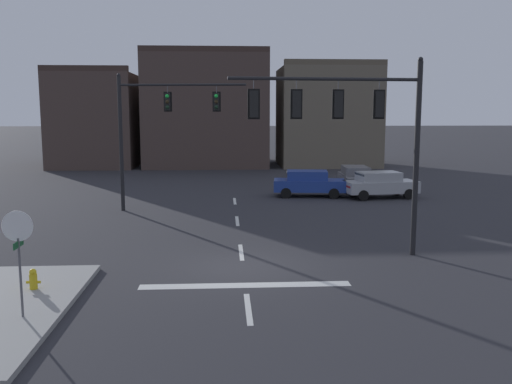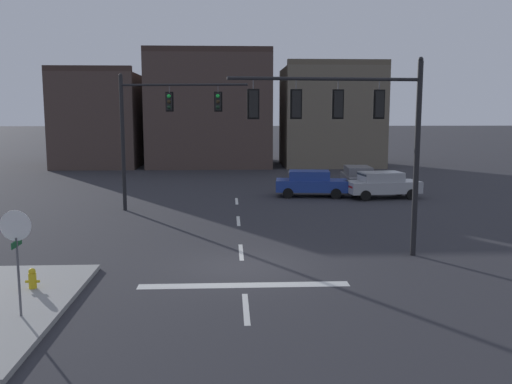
% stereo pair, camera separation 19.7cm
% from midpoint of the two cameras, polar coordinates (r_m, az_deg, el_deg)
% --- Properties ---
extents(ground_plane, '(400.00, 400.00, 0.00)m').
position_cam_midpoint_polar(ground_plane, '(18.79, -1.66, -7.78)').
color(ground_plane, '#2B2B30').
extents(stop_bar_paint, '(6.40, 0.50, 0.01)m').
position_cam_midpoint_polar(stop_bar_paint, '(16.87, -1.45, -9.64)').
color(stop_bar_paint, silver).
rests_on(stop_bar_paint, ground).
extents(lane_centreline, '(0.16, 26.40, 0.01)m').
position_cam_midpoint_polar(lane_centreline, '(20.72, -1.82, -6.24)').
color(lane_centreline, silver).
rests_on(lane_centreline, ground).
extents(signal_mast_near_side, '(6.87, 0.71, 7.11)m').
position_cam_midpoint_polar(signal_mast_near_side, '(19.68, 9.92, 7.25)').
color(signal_mast_near_side, black).
rests_on(signal_mast_near_side, ground).
extents(signal_mast_far_side, '(6.67, 1.00, 7.19)m').
position_cam_midpoint_polar(signal_mast_far_side, '(29.30, -10.60, 7.40)').
color(signal_mast_far_side, black).
rests_on(signal_mast_far_side, ground).
extents(stop_sign, '(0.76, 0.64, 2.83)m').
position_cam_midpoint_polar(stop_sign, '(14.68, -23.78, -4.41)').
color(stop_sign, '#56565B').
rests_on(stop_sign, ground).
extents(car_lot_nearside, '(2.13, 4.54, 1.61)m').
position_cam_midpoint_polar(car_lot_nearside, '(37.44, 10.14, 1.47)').
color(car_lot_nearside, slate).
rests_on(car_lot_nearside, ground).
extents(car_lot_middle, '(4.60, 2.32, 1.61)m').
position_cam_midpoint_polar(car_lot_middle, '(34.34, 5.33, 0.96)').
color(car_lot_middle, navy).
rests_on(car_lot_middle, ground).
extents(car_lot_farside, '(4.61, 2.36, 1.61)m').
position_cam_midpoint_polar(car_lot_farside, '(34.38, 12.57, 0.81)').
color(car_lot_farside, '#9EA0A5').
rests_on(car_lot_farside, ground).
extents(fire_hydrant, '(0.40, 0.30, 0.75)m').
position_cam_midpoint_polar(fire_hydrant, '(17.28, -22.37, -8.71)').
color(fire_hydrant, gold).
rests_on(fire_hydrant, ground).
extents(building_row, '(31.02, 12.65, 11.03)m').
position_cam_midpoint_polar(building_row, '(55.71, -5.45, 7.91)').
color(building_row, '#473833').
rests_on(building_row, ground).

